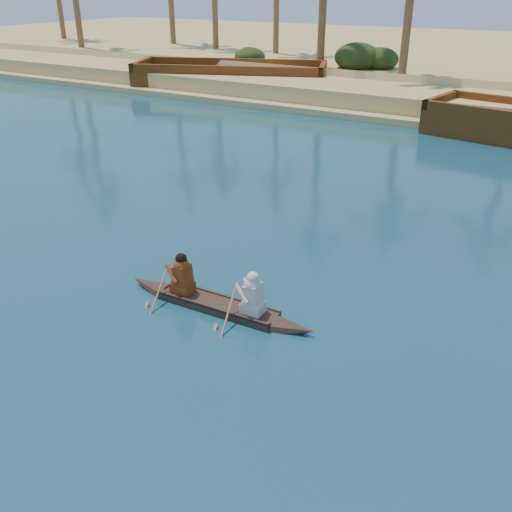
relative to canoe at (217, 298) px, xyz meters
The scene contains 2 objects.
canoe is the anchor object (origin of this frame).
barge_left 30.10m from the canoe, 122.41° to the left, with size 13.98×8.97×2.21m.
Camera 1 is at (-1.26, -7.93, 7.02)m, focal length 40.00 mm.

